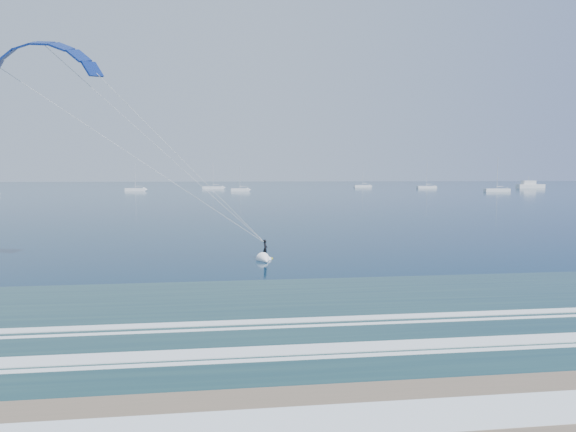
# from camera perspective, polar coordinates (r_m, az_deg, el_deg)

# --- Properties ---
(ground) EXTENTS (900.00, 900.00, 0.00)m
(ground) POSITION_cam_1_polar(r_m,az_deg,el_deg) (16.76, 16.68, -19.89)
(ground) COLOR #07253E
(ground) RESTS_ON ground
(kitesurfer_rig) EXTENTS (20.97, 6.62, 17.00)m
(kitesurfer_rig) POSITION_cam_1_polar(r_m,az_deg,el_deg) (39.19, -13.87, 7.07)
(kitesurfer_rig) COLOR gold
(kitesurfer_rig) RESTS_ON ground
(motor_yacht) EXTENTS (13.12, 3.50, 5.67)m
(motor_yacht) POSITION_cam_1_polar(r_m,az_deg,el_deg) (273.20, 25.30, 3.11)
(motor_yacht) COLOR white
(motor_yacht) RESTS_ON ground
(sailboat_1) EXTENTS (7.95, 2.40, 11.02)m
(sailboat_1) POSITION_cam_1_polar(r_m,az_deg,el_deg) (214.23, -16.59, 2.84)
(sailboat_1) COLOR white
(sailboat_1) RESTS_ON ground
(sailboat_2) EXTENTS (9.77, 2.40, 13.03)m
(sailboat_2) POSITION_cam_1_polar(r_m,az_deg,el_deg) (237.01, -8.31, 3.15)
(sailboat_2) COLOR white
(sailboat_2) RESTS_ON ground
(sailboat_3) EXTENTS (7.18, 2.40, 10.18)m
(sailboat_3) POSITION_cam_1_polar(r_m,az_deg,el_deg) (202.77, -5.35, 2.92)
(sailboat_3) COLOR white
(sailboat_3) RESTS_ON ground
(sailboat_4) EXTENTS (8.81, 2.40, 11.97)m
(sailboat_4) POSITION_cam_1_polar(r_m,az_deg,el_deg) (264.24, 8.30, 3.31)
(sailboat_4) COLOR white
(sailboat_4) RESTS_ON ground
(sailboat_5) EXTENTS (9.16, 2.40, 12.44)m
(sailboat_5) POSITION_cam_1_polar(r_m,az_deg,el_deg) (251.72, 15.15, 3.13)
(sailboat_5) COLOR white
(sailboat_5) RESTS_ON ground
(sailboat_6) EXTENTS (10.02, 2.40, 13.40)m
(sailboat_6) POSITION_cam_1_polar(r_m,az_deg,el_deg) (215.51, 22.20, 2.70)
(sailboat_6) COLOR white
(sailboat_6) RESTS_ON ground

